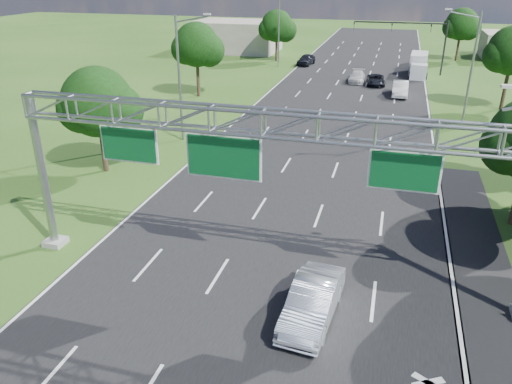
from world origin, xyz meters
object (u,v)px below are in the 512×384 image
(traffic_signal, at_px, (418,35))
(box_truck, at_px, (418,65))
(sign_gantry, at_px, (265,137))
(silver_sedan, at_px, (312,302))

(traffic_signal, bearing_deg, box_truck, -56.70)
(sign_gantry, xyz_separation_m, box_truck, (7.67, 52.21, -5.55))
(sign_gantry, relative_size, silver_sedan, 4.71)
(silver_sedan, height_order, box_truck, box_truck)
(traffic_signal, distance_m, silver_sedan, 55.70)
(box_truck, bearing_deg, sign_gantry, -95.17)
(traffic_signal, relative_size, silver_sedan, 2.45)
(sign_gantry, height_order, box_truck, sign_gantry)
(sign_gantry, distance_m, traffic_signal, 53.51)
(traffic_signal, relative_size, box_truck, 1.64)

